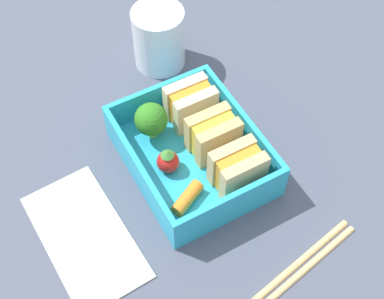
# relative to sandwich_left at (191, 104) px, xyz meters

# --- Properties ---
(ground_plane) EXTENTS (1.20, 1.20, 0.02)m
(ground_plane) POSITION_rel_sandwich_left_xyz_m (0.05, -0.03, -0.05)
(ground_plane) COLOR #474E5F
(bento_tray) EXTENTS (0.17, 0.14, 0.01)m
(bento_tray) POSITION_rel_sandwich_left_xyz_m (0.05, -0.03, -0.03)
(bento_tray) COLOR #27A8CE
(bento_tray) RESTS_ON ground_plane
(bento_rim) EXTENTS (0.17, 0.14, 0.04)m
(bento_rim) POSITION_rel_sandwich_left_xyz_m (0.05, -0.03, -0.01)
(bento_rim) COLOR #27A8CE
(bento_rim) RESTS_ON bento_tray
(sandwich_left) EXTENTS (0.04, 0.05, 0.05)m
(sandwich_left) POSITION_rel_sandwich_left_xyz_m (0.00, 0.00, 0.00)
(sandwich_left) COLOR beige
(sandwich_left) RESTS_ON bento_tray
(sandwich_center_left) EXTENTS (0.04, 0.05, 0.05)m
(sandwich_center_left) POSITION_rel_sandwich_left_xyz_m (0.05, 0.00, 0.00)
(sandwich_center_left) COLOR tan
(sandwich_center_left) RESTS_ON bento_tray
(sandwich_center) EXTENTS (0.04, 0.05, 0.05)m
(sandwich_center) POSITION_rel_sandwich_left_xyz_m (0.10, 0.00, 0.00)
(sandwich_center) COLOR tan
(sandwich_center) RESTS_ON bento_tray
(broccoli_floret) EXTENTS (0.04, 0.04, 0.05)m
(broccoli_floret) POSITION_rel_sandwich_left_xyz_m (0.00, -0.05, 0.00)
(broccoli_floret) COLOR #85CD5B
(broccoli_floret) RESTS_ON bento_tray
(strawberry_far_left) EXTENTS (0.03, 0.03, 0.03)m
(strawberry_far_left) POSITION_rel_sandwich_left_xyz_m (0.05, -0.06, -0.01)
(strawberry_far_left) COLOR red
(strawberry_far_left) RESTS_ON bento_tray
(carrot_stick_far_left) EXTENTS (0.03, 0.04, 0.01)m
(carrot_stick_far_left) POSITION_rel_sandwich_left_xyz_m (0.10, -0.06, -0.02)
(carrot_stick_far_left) COLOR orange
(carrot_stick_far_left) RESTS_ON bento_tray
(chopstick_pair) EXTENTS (0.05, 0.18, 0.01)m
(chopstick_pair) POSITION_rel_sandwich_left_xyz_m (0.22, -0.01, -0.03)
(chopstick_pair) COLOR #D8B674
(chopstick_pair) RESTS_ON ground_plane
(drinking_glass) EXTENTS (0.07, 0.07, 0.08)m
(drinking_glass) POSITION_rel_sandwich_left_xyz_m (-0.11, 0.02, 0.00)
(drinking_glass) COLOR white
(drinking_glass) RESTS_ON ground_plane
(folded_napkin) EXTENTS (0.16, 0.09, 0.00)m
(folded_napkin) POSITION_rel_sandwich_left_xyz_m (0.08, -0.17, -0.03)
(folded_napkin) COLOR silver
(folded_napkin) RESTS_ON ground_plane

